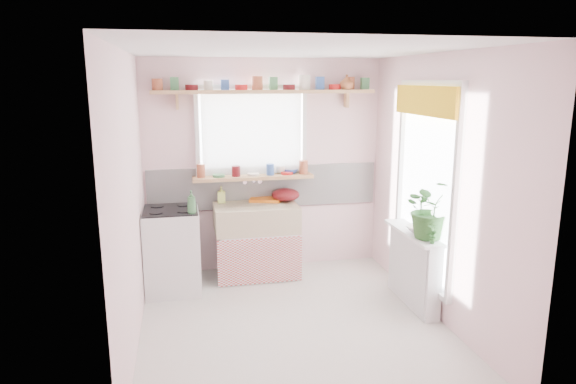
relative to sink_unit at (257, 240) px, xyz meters
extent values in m
plane|color=silver|center=(0.15, -1.29, -0.43)|extent=(3.20, 3.20, 0.00)
plane|color=white|center=(0.15, -1.29, 2.07)|extent=(3.20, 3.20, 0.00)
plane|color=#FBD3D7|center=(0.15, 0.31, 0.82)|extent=(2.80, 0.00, 2.80)
plane|color=#FBD3D7|center=(0.15, -2.89, 0.82)|extent=(2.80, 0.00, 2.80)
plane|color=#FBD3D7|center=(-1.25, -1.29, 0.82)|extent=(0.00, 3.20, 3.20)
plane|color=#FBD3D7|center=(1.55, -1.29, 0.82)|extent=(0.00, 3.20, 3.20)
cube|color=white|center=(0.15, 0.29, 0.57)|extent=(2.74, 0.03, 0.50)
cube|color=#CD8590|center=(0.15, 0.29, 0.37)|extent=(2.74, 0.02, 0.12)
cube|color=white|center=(0.00, 0.30, 1.22)|extent=(1.20, 0.01, 1.00)
cube|color=white|center=(0.00, 0.24, 1.22)|extent=(1.15, 0.02, 0.95)
cube|color=white|center=(1.54, -1.09, 0.82)|extent=(0.01, 1.10, 1.90)
cube|color=yellow|center=(1.46, -1.09, 1.63)|extent=(0.03, 1.20, 0.28)
cube|color=white|center=(0.00, 0.01, -0.16)|extent=(0.85, 0.55, 0.55)
cube|color=#C93D3B|center=(0.00, -0.27, -0.16)|extent=(0.95, 0.02, 0.53)
cube|color=beige|center=(0.00, 0.01, 0.27)|extent=(0.95, 0.55, 0.30)
cylinder|color=silver|center=(0.00, 0.26, 0.67)|extent=(0.03, 0.22, 0.03)
cube|color=white|center=(-0.95, -0.24, 0.02)|extent=(0.58, 0.58, 0.90)
cube|color=black|center=(-0.95, -0.24, 0.47)|extent=(0.56, 0.56, 0.02)
cylinder|color=black|center=(-1.09, -0.38, 0.49)|extent=(0.14, 0.14, 0.01)
cylinder|color=black|center=(-0.81, -0.38, 0.49)|extent=(0.14, 0.14, 0.01)
cylinder|color=black|center=(-1.09, -0.10, 0.49)|extent=(0.14, 0.14, 0.01)
cylinder|color=black|center=(-0.81, -0.10, 0.49)|extent=(0.14, 0.14, 0.01)
cube|color=white|center=(1.45, -1.09, -0.06)|extent=(0.15, 0.90, 0.75)
cube|color=white|center=(1.42, -1.09, 0.33)|extent=(0.22, 0.95, 0.03)
cube|color=tan|center=(0.00, 0.19, 0.71)|extent=(1.40, 0.22, 0.04)
cube|color=tan|center=(0.15, 0.18, 1.69)|extent=(2.52, 0.24, 0.04)
cylinder|color=#A55133|center=(-1.03, 0.18, 1.77)|extent=(0.11, 0.11, 0.12)
cylinder|color=#3F7F4C|center=(-0.85, 0.18, 1.77)|extent=(0.11, 0.11, 0.12)
cylinder|color=#590F14|center=(-0.67, 0.18, 1.74)|extent=(0.11, 0.11, 0.06)
cylinder|color=silver|center=(-0.49, 0.18, 1.77)|extent=(0.11, 0.11, 0.12)
cylinder|color=#3359A5|center=(-0.30, 0.18, 1.77)|extent=(0.11, 0.11, 0.12)
cylinder|color=red|center=(-0.12, 0.18, 1.74)|extent=(0.11, 0.11, 0.06)
cylinder|color=#A55133|center=(0.06, 0.18, 1.77)|extent=(0.11, 0.11, 0.12)
cylinder|color=#3F7F4C|center=(0.24, 0.18, 1.77)|extent=(0.11, 0.11, 0.12)
cylinder|color=#590F14|center=(0.42, 0.18, 1.74)|extent=(0.11, 0.11, 0.06)
cylinder|color=silver|center=(0.60, 0.18, 1.77)|extent=(0.11, 0.11, 0.12)
cylinder|color=#3359A5|center=(0.79, 0.18, 1.77)|extent=(0.11, 0.11, 0.12)
cylinder|color=red|center=(0.97, 0.18, 1.74)|extent=(0.11, 0.11, 0.06)
cylinder|color=#A55133|center=(1.15, 0.18, 1.77)|extent=(0.11, 0.11, 0.12)
cylinder|color=#3F7F4C|center=(1.33, 0.18, 1.77)|extent=(0.11, 0.11, 0.12)
cylinder|color=#A55133|center=(-0.62, 0.19, 0.79)|extent=(0.11, 0.11, 0.12)
cylinder|color=#3F7F4C|center=(-0.41, 0.19, 0.79)|extent=(0.11, 0.11, 0.12)
cylinder|color=#590F14|center=(-0.21, 0.19, 0.76)|extent=(0.11, 0.11, 0.06)
cylinder|color=silver|center=(0.00, 0.19, 0.79)|extent=(0.11, 0.11, 0.12)
cylinder|color=#3359A5|center=(0.21, 0.19, 0.79)|extent=(0.11, 0.11, 0.12)
cylinder|color=red|center=(0.41, 0.19, 0.76)|extent=(0.11, 0.11, 0.06)
cylinder|color=#A55133|center=(0.62, 0.19, 0.79)|extent=(0.11, 0.11, 0.12)
cube|color=orange|center=(0.14, 0.21, 0.44)|extent=(0.42, 0.36, 0.04)
ellipsoid|color=#540E13|center=(0.38, 0.14, 0.49)|extent=(0.35, 0.35, 0.15)
imported|color=#2A5A24|center=(1.48, -1.32, 0.63)|extent=(0.54, 0.47, 0.58)
imported|color=white|center=(1.48, -1.17, 0.38)|extent=(0.38, 0.38, 0.07)
imported|color=#2C5E25|center=(1.42, -1.49, 0.44)|extent=(0.12, 0.09, 0.20)
imported|color=#C6DA61|center=(-0.38, 0.21, 0.52)|extent=(0.09, 0.09, 0.19)
imported|color=white|center=(0.34, 0.25, 0.77)|extent=(0.13, 0.13, 0.09)
imported|color=#2F499A|center=(0.46, 0.25, 0.76)|extent=(0.18, 0.18, 0.05)
imported|color=#A35B32|center=(1.09, 0.12, 1.79)|extent=(0.20, 0.20, 0.17)
imported|color=#397241|center=(-0.73, -0.46, 0.60)|extent=(0.10, 0.10, 0.24)
sphere|color=orange|center=(1.48, -1.17, 0.44)|extent=(0.08, 0.08, 0.08)
sphere|color=orange|center=(1.54, -1.14, 0.44)|extent=(0.08, 0.08, 0.08)
sphere|color=orange|center=(1.43, -1.15, 0.44)|extent=(0.08, 0.08, 0.08)
cylinder|color=gold|center=(1.50, -1.22, 0.45)|extent=(0.18, 0.04, 0.10)
camera|label=1|loc=(-0.81, -5.64, 1.83)|focal=32.00mm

